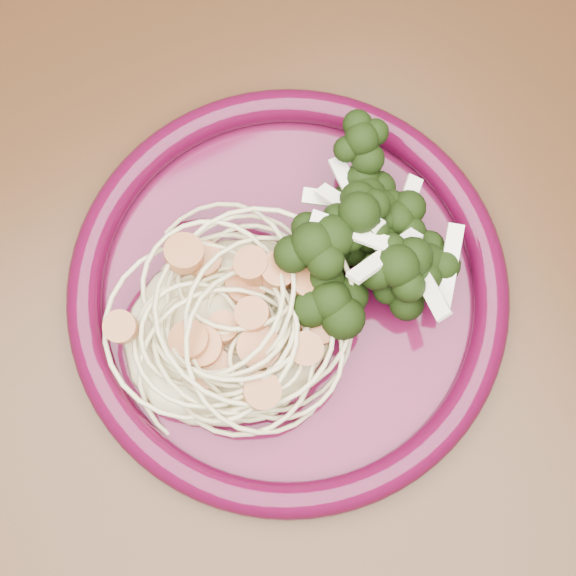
# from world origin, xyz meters

# --- Properties ---
(dining_table) EXTENTS (1.20, 0.80, 0.75)m
(dining_table) POSITION_xyz_m (0.00, 0.00, 0.65)
(dining_table) COLOR #472814
(dining_table) RESTS_ON ground
(dinner_plate) EXTENTS (0.34, 0.34, 0.03)m
(dinner_plate) POSITION_xyz_m (-0.07, 0.08, 0.76)
(dinner_plate) COLOR #480A25
(dinner_plate) RESTS_ON dining_table
(spaghetti_pile) EXTENTS (0.16, 0.14, 0.03)m
(spaghetti_pile) POSITION_xyz_m (-0.12, 0.07, 0.77)
(spaghetti_pile) COLOR beige
(spaghetti_pile) RESTS_ON dinner_plate
(scallop_cluster) EXTENTS (0.15, 0.15, 0.04)m
(scallop_cluster) POSITION_xyz_m (-0.12, 0.07, 0.81)
(scallop_cluster) COLOR #C37845
(scallop_cluster) RESTS_ON spaghetti_pile
(broccoli_pile) EXTENTS (0.11, 0.17, 0.05)m
(broccoli_pile) POSITION_xyz_m (-0.01, 0.08, 0.78)
(broccoli_pile) COLOR black
(broccoli_pile) RESTS_ON dinner_plate
(onion_garnish) EXTENTS (0.08, 0.11, 0.06)m
(onion_garnish) POSITION_xyz_m (-0.01, 0.08, 0.82)
(onion_garnish) COLOR white
(onion_garnish) RESTS_ON broccoli_pile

